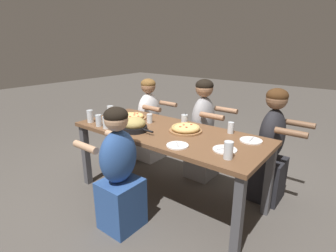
{
  "coord_description": "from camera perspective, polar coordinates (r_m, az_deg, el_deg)",
  "views": [
    {
      "loc": [
        1.54,
        -1.98,
        1.61
      ],
      "look_at": [
        0.0,
        0.0,
        0.81
      ],
      "focal_mm": 28.0,
      "sensor_mm": 36.0,
      "label": 1
    }
  ],
  "objects": [
    {
      "name": "drinking_glass_c",
      "position": [
        3.05,
        -12.89,
        1.99
      ],
      "size": [
        0.07,
        0.07,
        0.11
      ],
      "color": "silver",
      "rests_on": "dining_table"
    },
    {
      "name": "diner_far_center",
      "position": [
        3.19,
        7.58,
        -1.61
      ],
      "size": [
        0.51,
        0.4,
        1.22
      ],
      "rotation": [
        0.0,
        0.0,
        -1.57
      ],
      "color": "#99999E",
      "rests_on": "ground"
    },
    {
      "name": "diner_near_center",
      "position": [
        2.35,
        -10.55,
        -10.46
      ],
      "size": [
        0.51,
        0.4,
        1.12
      ],
      "rotation": [
        0.0,
        0.0,
        1.57
      ],
      "color": "#2D5193",
      "rests_on": "ground"
    },
    {
      "name": "drinking_glass_f",
      "position": [
        2.91,
        -4.02,
        1.56
      ],
      "size": [
        0.06,
        0.06,
        0.1
      ],
      "color": "silver",
      "rests_on": "dining_table"
    },
    {
      "name": "dining_table",
      "position": [
        2.68,
        0.0,
        -2.8
      ],
      "size": [
        1.99,
        0.83,
        0.76
      ],
      "color": "brown",
      "rests_on": "ground"
    },
    {
      "name": "empty_plate_a",
      "position": [
        2.22,
        12.26,
        -5.04
      ],
      "size": [
        0.2,
        0.2,
        0.02
      ],
      "color": "white",
      "rests_on": "dining_table"
    },
    {
      "name": "ground_plane",
      "position": [
        2.98,
        0.0,
        -15.05
      ],
      "size": [
        18.0,
        18.0,
        0.0
      ],
      "primitive_type": "plane",
      "color": "#514C47",
      "rests_on": "ground"
    },
    {
      "name": "empty_plate_c",
      "position": [
        2.49,
        17.61,
        -3.02
      ],
      "size": [
        0.2,
        0.2,
        0.02
      ],
      "color": "white",
      "rests_on": "dining_table"
    },
    {
      "name": "drinking_glass_b",
      "position": [
        2.64,
        13.49,
        -0.36
      ],
      "size": [
        0.06,
        0.06,
        0.11
      ],
      "color": "silver",
      "rests_on": "dining_table"
    },
    {
      "name": "pizza_board_second",
      "position": [
        2.62,
        3.85,
        -0.6
      ],
      "size": [
        0.33,
        0.33,
        0.06
      ],
      "color": "#996B42",
      "rests_on": "dining_table"
    },
    {
      "name": "cocktail_glass_blue",
      "position": [
        2.86,
        3.64,
        1.34
      ],
      "size": [
        0.07,
        0.07,
        0.13
      ],
      "color": "silver",
      "rests_on": "dining_table"
    },
    {
      "name": "empty_plate_b",
      "position": [
        2.26,
        2.07,
        -4.24
      ],
      "size": [
        0.19,
        0.19,
        0.02
      ],
      "color": "white",
      "rests_on": "dining_table"
    },
    {
      "name": "pizza_board_main",
      "position": [
        3.08,
        -7.82,
        2.0
      ],
      "size": [
        0.33,
        0.33,
        0.05
      ],
      "color": "#996B42",
      "rests_on": "dining_table"
    },
    {
      "name": "drinking_glass_d",
      "position": [
        2.06,
        13.0,
        -5.38
      ],
      "size": [
        0.07,
        0.07,
        0.14
      ],
      "color": "silver",
      "rests_on": "dining_table"
    },
    {
      "name": "diner_far_left",
      "position": [
        3.69,
        -4.09,
        0.63
      ],
      "size": [
        0.51,
        0.4,
        1.16
      ],
      "rotation": [
        0.0,
        0.0,
        -1.57
      ],
      "color": "silver",
      "rests_on": "ground"
    },
    {
      "name": "diner_far_right",
      "position": [
        2.9,
        21.45,
        -4.93
      ],
      "size": [
        0.51,
        0.4,
        1.2
      ],
      "rotation": [
        0.0,
        0.0,
        -1.57
      ],
      "color": "#232328",
      "rests_on": "ground"
    },
    {
      "name": "drinking_glass_g",
      "position": [
        2.87,
        -14.86,
        1.05
      ],
      "size": [
        0.06,
        0.06,
        0.12
      ],
      "color": "silver",
      "rests_on": "dining_table"
    },
    {
      "name": "drinking_glass_h",
      "position": [
        3.04,
        -16.57,
        1.91
      ],
      "size": [
        0.07,
        0.07,
        0.14
      ],
      "color": "silver",
      "rests_on": "dining_table"
    },
    {
      "name": "drinking_glass_a",
      "position": [
        2.9,
        -12.89,
        1.56
      ],
      "size": [
        0.07,
        0.07,
        0.14
      ],
      "color": "silver",
      "rests_on": "dining_table"
    },
    {
      "name": "drinking_glass_i",
      "position": [
        2.78,
        -13.25,
        0.56
      ],
      "size": [
        0.08,
        0.08,
        0.13
      ],
      "color": "silver",
      "rests_on": "dining_table"
    },
    {
      "name": "drinking_glass_e",
      "position": [
        3.27,
        -12.43,
        3.28
      ],
      "size": [
        0.08,
        0.08,
        0.12
      ],
      "color": "silver",
      "rests_on": "dining_table"
    },
    {
      "name": "skillet_bowl",
      "position": [
        2.65,
        -7.32,
        0.19
      ],
      "size": [
        0.38,
        0.26,
        0.14
      ],
      "color": "black",
      "rests_on": "dining_table"
    }
  ]
}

